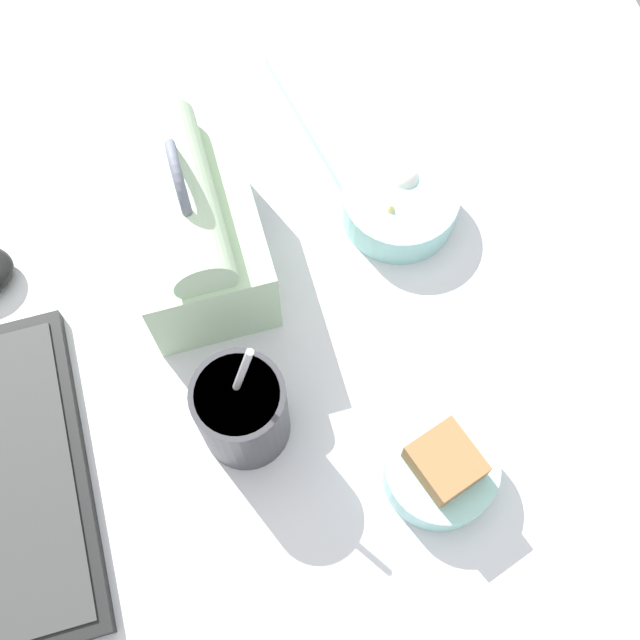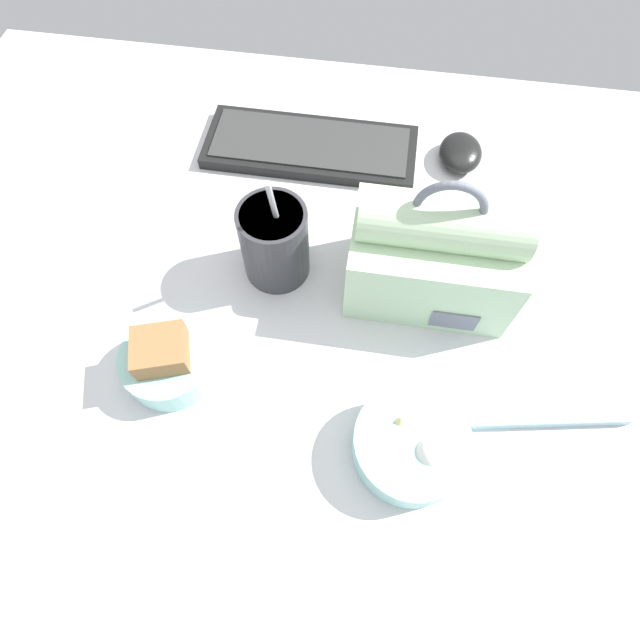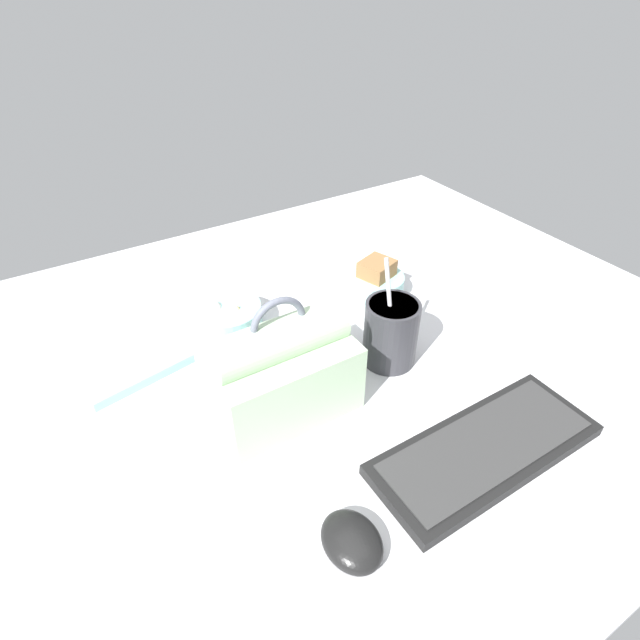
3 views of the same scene
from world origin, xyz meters
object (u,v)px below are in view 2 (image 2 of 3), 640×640
at_px(computer_mouse, 460,152).
at_px(soup_cup, 275,242).
at_px(chopstick_case, 532,416).
at_px(bento_bowl_snacks, 410,444).
at_px(lunch_bag, 434,255).
at_px(bento_bowl_sandwich, 167,361).
at_px(keyboard, 311,147).

bearing_deg(computer_mouse, soup_cup, -134.95).
bearing_deg(chopstick_case, computer_mouse, 103.20).
distance_m(bento_bowl_snacks, chopstick_case, 0.16).
distance_m(lunch_bag, computer_mouse, 0.26).
relative_size(lunch_bag, soup_cup, 1.09).
bearing_deg(bento_bowl_snacks, lunch_bag, 88.57).
distance_m(lunch_bag, bento_bowl_sandwich, 0.36).
xyz_separation_m(lunch_bag, bento_bowl_snacks, (-0.01, -0.23, -0.05)).
relative_size(bento_bowl_sandwich, bento_bowl_snacks, 0.86).
bearing_deg(bento_bowl_sandwich, lunch_bag, 29.75).
distance_m(soup_cup, bento_bowl_snacks, 0.31).
height_order(lunch_bag, computer_mouse, lunch_bag).
bearing_deg(soup_cup, computer_mouse, 45.05).
relative_size(computer_mouse, chopstick_case, 0.36).
bearing_deg(bento_bowl_sandwich, chopstick_case, 0.66).
bearing_deg(computer_mouse, lunch_bag, -99.56).
relative_size(bento_bowl_sandwich, chopstick_case, 0.48).
distance_m(lunch_bag, chopstick_case, 0.23).
relative_size(keyboard, computer_mouse, 3.99).
relative_size(soup_cup, computer_mouse, 2.27).
height_order(keyboard, chopstick_case, keyboard).
height_order(bento_bowl_snacks, chopstick_case, bento_bowl_snacks).
height_order(keyboard, bento_bowl_sandwich, bento_bowl_sandwich).
height_order(lunch_bag, bento_bowl_sandwich, lunch_bag).
relative_size(keyboard, chopstick_case, 1.44).
xyz_separation_m(keyboard, bento_bowl_sandwich, (-0.11, -0.41, 0.02)).
height_order(lunch_bag, chopstick_case, lunch_bag).
height_order(bento_bowl_sandwich, chopstick_case, bento_bowl_sandwich).
distance_m(soup_cup, chopstick_case, 0.39).
distance_m(keyboard, soup_cup, 0.24).
height_order(keyboard, soup_cup, soup_cup).
relative_size(bento_bowl_snacks, computer_mouse, 1.56).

